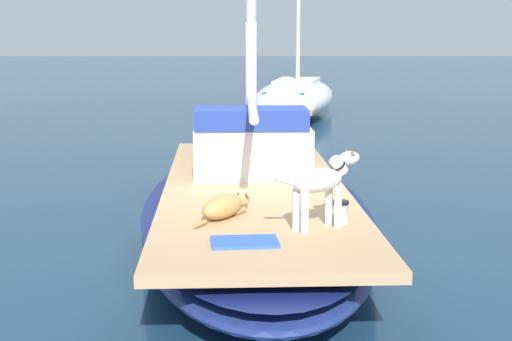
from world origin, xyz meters
name	(u,v)px	position (x,y,z in m)	size (l,w,h in m)	color
ground_plane	(254,240)	(0.00, 0.00, 0.00)	(120.00, 120.00, 0.00)	navy
sailboat_main	(254,212)	(0.00, 0.00, 0.34)	(2.71, 7.30, 0.66)	navy
cabin_house	(250,141)	(-0.03, 1.12, 1.01)	(1.46, 2.26, 0.84)	silver
dog_tan	(225,206)	(-0.31, -1.55, 0.77)	(0.56, 0.86, 0.22)	tan
dog_white	(322,182)	(0.57, -1.99, 1.08)	(0.85, 0.56, 0.70)	silver
deck_winch	(341,213)	(0.77, -1.80, 0.76)	(0.16, 0.16, 0.21)	#B7B7BC
deck_towel	(245,242)	(-0.12, -2.49, 0.68)	(0.56, 0.36, 0.03)	blue
moored_boat_far_astern	(294,97)	(1.32, 12.75, 0.55)	(3.39, 7.60, 6.38)	white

